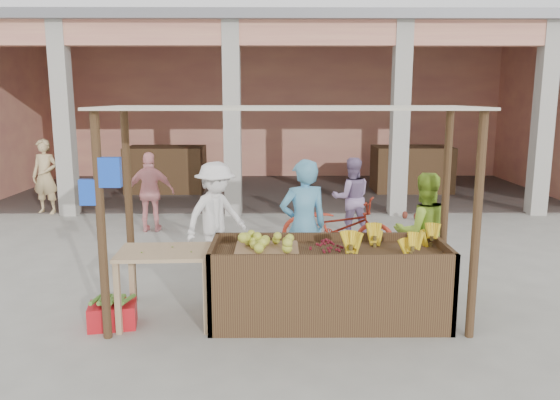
{
  "coord_description": "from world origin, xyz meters",
  "views": [
    {
      "loc": [
        -0.08,
        -5.81,
        2.49
      ],
      "look_at": [
        -0.03,
        1.2,
        1.16
      ],
      "focal_mm": 35.0,
      "sensor_mm": 36.0,
      "label": 1
    }
  ],
  "objects_px": {
    "vendor_blue": "(303,222)",
    "motorcycle": "(337,226)",
    "fruit_stall": "(328,286)",
    "red_crate": "(113,315)",
    "side_table": "(166,263)",
    "vendor_green": "(423,229)"
  },
  "relations": [
    {
      "from": "vendor_blue",
      "to": "motorcycle",
      "type": "height_order",
      "value": "vendor_blue"
    },
    {
      "from": "fruit_stall",
      "to": "red_crate",
      "type": "xyz_separation_m",
      "value": [
        -2.38,
        -0.16,
        -0.27
      ]
    },
    {
      "from": "motorcycle",
      "to": "side_table",
      "type": "bearing_deg",
      "value": 160.24
    },
    {
      "from": "side_table",
      "to": "red_crate",
      "type": "distance_m",
      "value": 0.82
    },
    {
      "from": "red_crate",
      "to": "vendor_blue",
      "type": "bearing_deg",
      "value": 16.6
    },
    {
      "from": "red_crate",
      "to": "motorcycle",
      "type": "height_order",
      "value": "motorcycle"
    },
    {
      "from": "red_crate",
      "to": "vendor_blue",
      "type": "height_order",
      "value": "vendor_blue"
    },
    {
      "from": "side_table",
      "to": "motorcycle",
      "type": "bearing_deg",
      "value": 46.84
    },
    {
      "from": "fruit_stall",
      "to": "vendor_green",
      "type": "distance_m",
      "value": 1.66
    },
    {
      "from": "red_crate",
      "to": "motorcycle",
      "type": "distance_m",
      "value": 3.8
    },
    {
      "from": "red_crate",
      "to": "motorcycle",
      "type": "relative_size",
      "value": 0.26
    },
    {
      "from": "vendor_blue",
      "to": "vendor_green",
      "type": "xyz_separation_m",
      "value": [
        1.53,
        0.0,
        -0.1
      ]
    },
    {
      "from": "side_table",
      "to": "motorcycle",
      "type": "xyz_separation_m",
      "value": [
        2.15,
        2.51,
        -0.2
      ]
    },
    {
      "from": "fruit_stall",
      "to": "vendor_blue",
      "type": "relative_size",
      "value": 1.42
    },
    {
      "from": "red_crate",
      "to": "vendor_blue",
      "type": "xyz_separation_m",
      "value": [
        2.14,
        1.11,
        0.79
      ]
    },
    {
      "from": "side_table",
      "to": "vendor_blue",
      "type": "height_order",
      "value": "vendor_blue"
    },
    {
      "from": "side_table",
      "to": "vendor_blue",
      "type": "distance_m",
      "value": 1.87
    },
    {
      "from": "red_crate",
      "to": "vendor_green",
      "type": "height_order",
      "value": "vendor_green"
    },
    {
      "from": "side_table",
      "to": "vendor_green",
      "type": "height_order",
      "value": "vendor_green"
    },
    {
      "from": "red_crate",
      "to": "vendor_green",
      "type": "bearing_deg",
      "value": 6.04
    },
    {
      "from": "vendor_blue",
      "to": "vendor_green",
      "type": "relative_size",
      "value": 1.12
    },
    {
      "from": "vendor_blue",
      "to": "vendor_green",
      "type": "bearing_deg",
      "value": 164.36
    }
  ]
}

